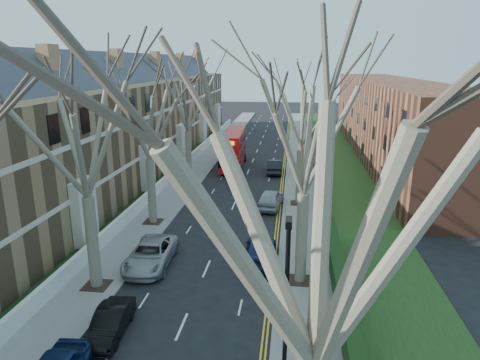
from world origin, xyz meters
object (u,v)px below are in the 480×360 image
(car_left_mid, at_px, (110,323))
(car_right_near, at_px, (260,250))
(lamp_post, at_px, (285,335))
(double_decker_bus, at_px, (233,150))

(car_left_mid, relative_size, car_right_near, 0.79)
(car_left_mid, distance_m, car_right_near, 10.64)
(lamp_post, xyz_separation_m, double_decker_bus, (-7.01, 38.66, -2.52))
(lamp_post, xyz_separation_m, car_right_near, (-1.80, 14.03, -3.86))
(lamp_post, relative_size, car_left_mid, 2.10)
(lamp_post, bearing_deg, double_decker_bus, 100.27)
(car_left_mid, xyz_separation_m, car_right_near, (6.31, 8.57, 0.07))
(car_left_mid, height_order, car_right_near, car_right_near)
(car_left_mid, bearing_deg, lamp_post, -37.70)
(double_decker_bus, distance_m, car_right_near, 25.21)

